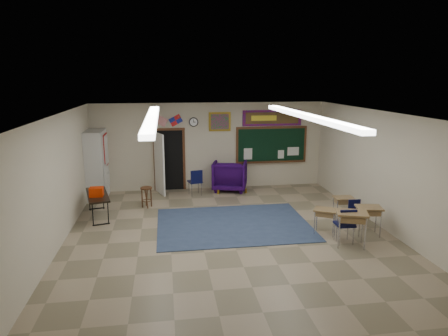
{
  "coord_description": "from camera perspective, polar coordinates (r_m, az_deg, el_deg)",
  "views": [
    {
      "loc": [
        -1.52,
        -9.1,
        3.83
      ],
      "look_at": [
        0.06,
        1.5,
        1.39
      ],
      "focal_mm": 32.0,
      "sensor_mm": 36.0,
      "label": 1
    }
  ],
  "objects": [
    {
      "name": "student_chair_desk_b",
      "position": [
        10.95,
        18.4,
        -6.34
      ],
      "size": [
        0.36,
        0.36,
        0.72
      ],
      "primitive_type": null,
      "rotation": [
        0.0,
        0.0,
        0.01
      ],
      "color": "black",
      "rests_on": "floor"
    },
    {
      "name": "doorway",
      "position": [
        13.73,
        -8.21,
        1.03
      ],
      "size": [
        1.1,
        0.89,
        2.16
      ],
      "color": "black",
      "rests_on": "back_wall"
    },
    {
      "name": "storage_cabinet",
      "position": [
        13.42,
        -17.68,
        0.44
      ],
      "size": [
        0.59,
        1.25,
        2.2
      ],
      "color": "beige",
      "rests_on": "floor"
    },
    {
      "name": "student_chair_reading",
      "position": [
        13.26,
        -4.17,
        -2.04
      ],
      "size": [
        0.53,
        0.53,
        0.88
      ],
      "primitive_type": null,
      "rotation": [
        0.0,
        0.0,
        3.38
      ],
      "color": "black",
      "rests_on": "floor"
    },
    {
      "name": "front_wall",
      "position": [
        5.38,
        9.09,
        -13.07
      ],
      "size": [
        8.0,
        0.04,
        3.0
      ],
      "primitive_type": "cube",
      "color": "beige",
      "rests_on": "floor"
    },
    {
      "name": "student_chair_desk_a",
      "position": [
        9.89,
        16.82,
        -7.82
      ],
      "size": [
        0.46,
        0.46,
        0.88
      ],
      "primitive_type": null,
      "rotation": [
        0.0,
        0.0,
        3.09
      ],
      "color": "black",
      "rests_on": "floor"
    },
    {
      "name": "wall_clock",
      "position": [
        13.68,
        -4.37,
        6.56
      ],
      "size": [
        0.32,
        0.05,
        0.32
      ],
      "color": "black",
      "rests_on": "back_wall"
    },
    {
      "name": "wooden_stool",
      "position": [
        12.26,
        -11.0,
        -4.08
      ],
      "size": [
        0.35,
        0.35,
        0.62
      ],
      "color": "#502D18",
      "rests_on": "floor"
    },
    {
      "name": "left_wall",
      "position": [
        9.72,
        -22.99,
        -2.11
      ],
      "size": [
        0.04,
        9.0,
        3.0
      ],
      "primitive_type": "cube",
      "color": "beige",
      "rests_on": "floor"
    },
    {
      "name": "fluorescent_strips",
      "position": [
        9.27,
        1.03,
        7.29
      ],
      "size": [
        3.86,
        6.0,
        0.1
      ],
      "primitive_type": null,
      "color": "white",
      "rests_on": "ceiling"
    },
    {
      "name": "student_desk_back_right",
      "position": [
        10.57,
        19.9,
        -6.89
      ],
      "size": [
        0.69,
        0.57,
        0.73
      ],
      "rotation": [
        0.0,
        0.0,
        -0.2
      ],
      "color": "olive",
      "rests_on": "floor"
    },
    {
      "name": "student_desk_front_left",
      "position": [
        10.32,
        14.24,
        -7.23
      ],
      "size": [
        0.68,
        0.63,
        0.65
      ],
      "rotation": [
        0.0,
        0.0,
        -0.54
      ],
      "color": "olive",
      "rests_on": "floor"
    },
    {
      "name": "right_wall",
      "position": [
        10.9,
        22.23,
        -0.51
      ],
      "size": [
        0.04,
        9.0,
        3.0
      ],
      "primitive_type": "cube",
      "color": "beige",
      "rests_on": "floor"
    },
    {
      "name": "floor",
      "position": [
        9.99,
        0.96,
        -9.74
      ],
      "size": [
        9.0,
        9.0,
        0.0
      ],
      "primitive_type": "plane",
      "color": "gray",
      "rests_on": "ground"
    },
    {
      "name": "wingback_armchair",
      "position": [
        13.82,
        0.86,
        -1.05
      ],
      "size": [
        1.38,
        1.4,
        1.04
      ],
      "primitive_type": "imported",
      "rotation": [
        0.0,
        0.0,
        2.87
      ],
      "color": "#1E0539",
      "rests_on": "floor"
    },
    {
      "name": "bulletin_board",
      "position": [
        14.13,
        6.9,
        7.11
      ],
      "size": [
        2.1,
        0.05,
        0.55
      ],
      "color": "#AC0E16",
      "rests_on": "back_wall"
    },
    {
      "name": "student_desk_front_right",
      "position": [
        11.49,
        16.68,
        -5.36
      ],
      "size": [
        0.56,
        0.44,
        0.64
      ],
      "rotation": [
        0.0,
        0.0,
        -0.08
      ],
      "color": "olive",
      "rests_on": "floor"
    },
    {
      "name": "back_wall",
      "position": [
        13.88,
        -2.06,
        3.14
      ],
      "size": [
        8.0,
        0.04,
        3.0
      ],
      "primitive_type": "cube",
      "color": "beige",
      "rests_on": "floor"
    },
    {
      "name": "wall_flags",
      "position": [
        13.61,
        -7.97,
        6.99
      ],
      "size": [
        1.16,
        0.06,
        0.7
      ],
      "primitive_type": null,
      "color": "red",
      "rests_on": "back_wall"
    },
    {
      "name": "framed_art_print",
      "position": [
        13.77,
        -0.61,
        6.64
      ],
      "size": [
        0.75,
        0.05,
        0.65
      ],
      "color": "olive",
      "rests_on": "back_wall"
    },
    {
      "name": "student_desk_back_left",
      "position": [
        9.75,
        17.7,
        -8.05
      ],
      "size": [
        0.81,
        0.71,
        0.82
      ],
      "rotation": [
        0.0,
        0.0,
        -0.32
      ],
      "color": "olive",
      "rests_on": "floor"
    },
    {
      "name": "chalkboard",
      "position": [
        14.26,
        6.79,
        3.17
      ],
      "size": [
        2.55,
        0.14,
        1.3
      ],
      "color": "#542D18",
      "rests_on": "back_wall"
    },
    {
      "name": "area_rug",
      "position": [
        10.75,
        1.32,
        -8.01
      ],
      "size": [
        4.0,
        3.0,
        0.02
      ],
      "primitive_type": "cube",
      "color": "#31405E",
      "rests_on": "floor"
    },
    {
      "name": "ceiling",
      "position": [
        9.26,
        1.03,
        7.66
      ],
      "size": [
        8.0,
        9.0,
        0.04
      ],
      "primitive_type": "cube",
      "color": "silver",
      "rests_on": "back_wall"
    },
    {
      "name": "folding_table",
      "position": [
        11.75,
        -17.55,
        -4.98
      ],
      "size": [
        0.89,
        1.68,
        0.91
      ],
      "rotation": [
        0.0,
        0.0,
        0.23
      ],
      "color": "black",
      "rests_on": "floor"
    }
  ]
}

